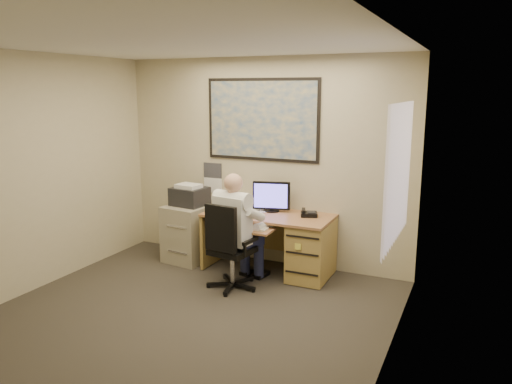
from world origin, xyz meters
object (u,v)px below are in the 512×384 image
at_px(desk, 294,240).
at_px(person, 233,231).
at_px(office_chair, 231,264).
at_px(filing_cabinet, 191,227).

bearing_deg(desk, person, -127.45).
xyz_separation_m(office_chair, person, (-0.01, 0.08, 0.38)).
xyz_separation_m(filing_cabinet, person, (0.97, -0.61, 0.22)).
bearing_deg(filing_cabinet, desk, 8.78).
bearing_deg(office_chair, filing_cabinet, 152.41).
bearing_deg(person, filing_cabinet, 157.22).
relative_size(office_chair, person, 0.76).
bearing_deg(filing_cabinet, office_chair, -28.26).
bearing_deg(office_chair, person, 102.41).
height_order(desk, filing_cabinet, desk).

